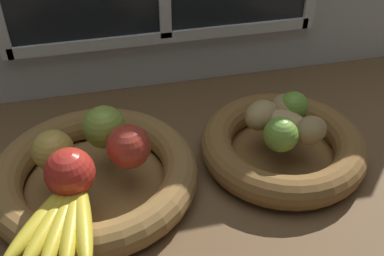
{
  "coord_description": "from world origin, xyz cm",
  "views": [
    {
      "loc": [
        -15.07,
        -60.62,
        55.89
      ],
      "look_at": [
        -1.23,
        -1.71,
        9.74
      ],
      "focal_mm": 43.39,
      "sensor_mm": 36.0,
      "label": 1
    }
  ],
  "objects_px": {
    "potato_oblong": "(261,115)",
    "apple_golden_left": "(53,150)",
    "apple_red_front": "(70,173)",
    "banana_bunch_front": "(63,218)",
    "potato_back": "(287,107)",
    "fruit_bowl_left": "(95,175)",
    "lime_near": "(281,135)",
    "potato_small": "(310,130)",
    "apple_green_back": "(104,127)",
    "potato_large": "(286,123)",
    "lime_far": "(293,106)",
    "fruit_bowl_right": "(282,146)",
    "apple_red_right": "(129,146)"
  },
  "relations": [
    {
      "from": "apple_green_back",
      "to": "apple_red_front",
      "type": "height_order",
      "value": "apple_red_front"
    },
    {
      "from": "potato_large",
      "to": "lime_far",
      "type": "xyz_separation_m",
      "value": [
        0.03,
        0.04,
        0.01
      ]
    },
    {
      "from": "banana_bunch_front",
      "to": "potato_large",
      "type": "distance_m",
      "value": 0.4
    },
    {
      "from": "potato_oblong",
      "to": "apple_golden_left",
      "type": "bearing_deg",
      "value": -175.99
    },
    {
      "from": "apple_red_right",
      "to": "apple_red_front",
      "type": "bearing_deg",
      "value": -154.88
    },
    {
      "from": "potato_large",
      "to": "apple_red_front",
      "type": "bearing_deg",
      "value": -170.52
    },
    {
      "from": "fruit_bowl_right",
      "to": "potato_large",
      "type": "bearing_deg",
      "value": -7.13
    },
    {
      "from": "apple_green_back",
      "to": "potato_large",
      "type": "height_order",
      "value": "apple_green_back"
    },
    {
      "from": "potato_large",
      "to": "apple_red_right",
      "type": "bearing_deg",
      "value": -176.19
    },
    {
      "from": "banana_bunch_front",
      "to": "lime_near",
      "type": "bearing_deg",
      "value": 13.92
    },
    {
      "from": "lime_near",
      "to": "lime_far",
      "type": "height_order",
      "value": "lime_near"
    },
    {
      "from": "fruit_bowl_right",
      "to": "apple_red_right",
      "type": "bearing_deg",
      "value": -176.19
    },
    {
      "from": "apple_golden_left",
      "to": "potato_oblong",
      "type": "relative_size",
      "value": 0.96
    },
    {
      "from": "potato_oblong",
      "to": "lime_near",
      "type": "bearing_deg",
      "value": -81.35
    },
    {
      "from": "fruit_bowl_right",
      "to": "potato_back",
      "type": "relative_size",
      "value": 4.79
    },
    {
      "from": "apple_red_front",
      "to": "potato_oblong",
      "type": "height_order",
      "value": "apple_red_front"
    },
    {
      "from": "apple_green_back",
      "to": "apple_golden_left",
      "type": "relative_size",
      "value": 1.1
    },
    {
      "from": "apple_red_front",
      "to": "apple_golden_left",
      "type": "xyz_separation_m",
      "value": [
        -0.02,
        0.06,
        -0.0
      ]
    },
    {
      "from": "fruit_bowl_left",
      "to": "apple_red_right",
      "type": "xyz_separation_m",
      "value": [
        0.06,
        -0.02,
        0.07
      ]
    },
    {
      "from": "fruit_bowl_left",
      "to": "apple_red_front",
      "type": "relative_size",
      "value": 4.61
    },
    {
      "from": "fruit_bowl_right",
      "to": "lime_near",
      "type": "relative_size",
      "value": 5.03
    },
    {
      "from": "banana_bunch_front",
      "to": "lime_near",
      "type": "distance_m",
      "value": 0.37
    },
    {
      "from": "fruit_bowl_left",
      "to": "potato_small",
      "type": "relative_size",
      "value": 5.69
    },
    {
      "from": "apple_golden_left",
      "to": "potato_small",
      "type": "relative_size",
      "value": 1.09
    },
    {
      "from": "banana_bunch_front",
      "to": "potato_back",
      "type": "height_order",
      "value": "potato_back"
    },
    {
      "from": "apple_red_front",
      "to": "banana_bunch_front",
      "type": "height_order",
      "value": "apple_red_front"
    },
    {
      "from": "apple_red_front",
      "to": "potato_oblong",
      "type": "xyz_separation_m",
      "value": [
        0.33,
        0.09,
        -0.01
      ]
    },
    {
      "from": "fruit_bowl_right",
      "to": "apple_green_back",
      "type": "relative_size",
      "value": 4.1
    },
    {
      "from": "apple_red_right",
      "to": "potato_oblong",
      "type": "bearing_deg",
      "value": 10.77
    },
    {
      "from": "apple_golden_left",
      "to": "potato_small",
      "type": "height_order",
      "value": "apple_golden_left"
    },
    {
      "from": "apple_red_right",
      "to": "lime_far",
      "type": "relative_size",
      "value": 1.32
    },
    {
      "from": "apple_golden_left",
      "to": "fruit_bowl_right",
      "type": "bearing_deg",
      "value": -0.35
    },
    {
      "from": "fruit_bowl_left",
      "to": "lime_far",
      "type": "relative_size",
      "value": 6.39
    },
    {
      "from": "apple_golden_left",
      "to": "potato_back",
      "type": "bearing_deg",
      "value": 5.64
    },
    {
      "from": "apple_red_front",
      "to": "lime_near",
      "type": "relative_size",
      "value": 1.27
    },
    {
      "from": "apple_green_back",
      "to": "apple_red_front",
      "type": "xyz_separation_m",
      "value": [
        -0.06,
        -0.1,
        0.0
      ]
    },
    {
      "from": "potato_oblong",
      "to": "lime_near",
      "type": "relative_size",
      "value": 1.17
    },
    {
      "from": "potato_back",
      "to": "apple_golden_left",
      "type": "bearing_deg",
      "value": -174.36
    },
    {
      "from": "apple_golden_left",
      "to": "potato_back",
      "type": "xyz_separation_m",
      "value": [
        0.41,
        0.04,
        -0.01
      ]
    },
    {
      "from": "potato_back",
      "to": "potato_oblong",
      "type": "relative_size",
      "value": 0.9
    },
    {
      "from": "potato_large",
      "to": "potato_back",
      "type": "relative_size",
      "value": 1.28
    },
    {
      "from": "apple_golden_left",
      "to": "lime_near",
      "type": "xyz_separation_m",
      "value": [
        0.37,
        -0.04,
        -0.0
      ]
    },
    {
      "from": "fruit_bowl_left",
      "to": "fruit_bowl_right",
      "type": "distance_m",
      "value": 0.33
    },
    {
      "from": "apple_red_right",
      "to": "banana_bunch_front",
      "type": "xyz_separation_m",
      "value": [
        -0.11,
        -0.11,
        -0.02
      ]
    },
    {
      "from": "apple_red_front",
      "to": "apple_red_right",
      "type": "bearing_deg",
      "value": 25.12
    },
    {
      "from": "potato_oblong",
      "to": "lime_near",
      "type": "distance_m",
      "value": 0.07
    },
    {
      "from": "banana_bunch_front",
      "to": "lime_near",
      "type": "height_order",
      "value": "lime_near"
    },
    {
      "from": "apple_golden_left",
      "to": "potato_large",
      "type": "height_order",
      "value": "apple_golden_left"
    },
    {
      "from": "apple_red_front",
      "to": "banana_bunch_front",
      "type": "bearing_deg",
      "value": -103.1
    },
    {
      "from": "apple_red_right",
      "to": "apple_red_front",
      "type": "xyz_separation_m",
      "value": [
        -0.09,
        -0.04,
        0.0
      ]
    }
  ]
}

